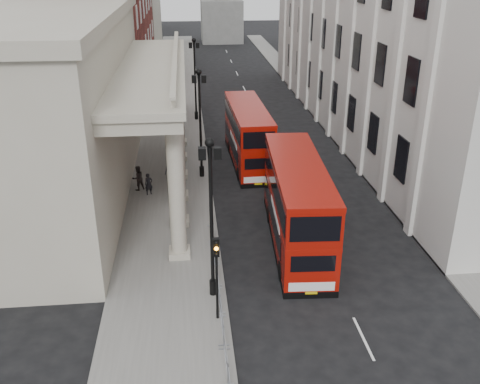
{
  "coord_description": "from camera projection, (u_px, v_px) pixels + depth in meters",
  "views": [
    {
      "loc": [
        -1.54,
        -18.81,
        15.89
      ],
      "look_at": [
        1.29,
        9.07,
        3.48
      ],
      "focal_mm": 40.0,
      "sensor_mm": 36.0,
      "label": 1
    }
  ],
  "objects": [
    {
      "name": "lamp_post_north",
      "position": [
        195.0,
        74.0,
        54.39
      ],
      "size": [
        1.05,
        0.44,
        8.32
      ],
      "color": "black",
      "rests_on": "sidewalk_west"
    },
    {
      "name": "pedestrian_c",
      "position": [
        170.0,
        171.0,
        40.5
      ],
      "size": [
        0.96,
        0.76,
        1.71
      ],
      "primitive_type": "imported",
      "rotation": [
        0.0,
        0.0,
        5.99
      ],
      "color": "black",
      "rests_on": "sidewalk_west"
    },
    {
      "name": "sidewalk_east",
      "position": [
        343.0,
        133.0,
        52.2
      ],
      "size": [
        3.0,
        140.0,
        0.12
      ],
      "primitive_type": "cube",
      "color": "slate",
      "rests_on": "ground"
    },
    {
      "name": "traffic_light",
      "position": [
        217.0,
        264.0,
        24.19
      ],
      "size": [
        0.28,
        0.33,
        4.3
      ],
      "color": "black",
      "rests_on": "sidewalk_west"
    },
    {
      "name": "sidewalk_west",
      "position": [
        173.0,
        138.0,
        50.68
      ],
      "size": [
        6.0,
        140.0,
        0.12
      ],
      "primitive_type": "cube",
      "color": "slate",
      "rests_on": "ground"
    },
    {
      "name": "ground",
      "position": [
        232.0,
        347.0,
        23.69
      ],
      "size": [
        260.0,
        260.0,
        0.0
      ],
      "primitive_type": "plane",
      "color": "black",
      "rests_on": "ground"
    },
    {
      "name": "bus_near",
      "position": [
        297.0,
        203.0,
        31.29
      ],
      "size": [
        3.51,
        11.87,
        5.06
      ],
      "rotation": [
        0.0,
        0.0,
        -0.06
      ],
      "color": "#970F06",
      "rests_on": "ground"
    },
    {
      "name": "bus_far",
      "position": [
        248.0,
        134.0,
        43.89
      ],
      "size": [
        2.98,
        11.13,
        4.77
      ],
      "rotation": [
        0.0,
        0.0,
        0.03
      ],
      "color": "#9B0F07",
      "rests_on": "ground"
    },
    {
      "name": "lamp_post_mid",
      "position": [
        200.0,
        117.0,
        39.84
      ],
      "size": [
        1.05,
        0.44,
        8.32
      ],
      "color": "black",
      "rests_on": "sidewalk_west"
    },
    {
      "name": "kerb",
      "position": [
        204.0,
        137.0,
        50.94
      ],
      "size": [
        0.2,
        140.0,
        0.14
      ],
      "primitive_type": "cube",
      "color": "slate",
      "rests_on": "ground"
    },
    {
      "name": "crowd_barriers",
      "position": [
        220.0,
        305.0,
        25.41
      ],
      "size": [
        0.5,
        18.75,
        1.1
      ],
      "color": "gray",
      "rests_on": "sidewalk_west"
    },
    {
      "name": "brick_building",
      "position": [
        105.0,
        2.0,
        61.93
      ],
      "size": [
        9.0,
        32.0,
        22.0
      ],
      "primitive_type": "cube",
      "color": "maroon",
      "rests_on": "ground"
    },
    {
      "name": "portico_building",
      "position": [
        56.0,
        113.0,
        36.66
      ],
      "size": [
        9.0,
        28.0,
        12.0
      ],
      "primitive_type": "cube",
      "color": "#A8A18D",
      "rests_on": "ground"
    },
    {
      "name": "pedestrian_b",
      "position": [
        138.0,
        178.0,
        38.95
      ],
      "size": [
        1.14,
        1.08,
        1.86
      ],
      "primitive_type": "imported",
      "rotation": [
        0.0,
        0.0,
        3.71
      ],
      "color": "#2A2321",
      "rests_on": "sidewalk_west"
    },
    {
      "name": "pedestrian_a",
      "position": [
        149.0,
        184.0,
        38.27
      ],
      "size": [
        0.67,
        0.56,
        1.58
      ],
      "primitive_type": "imported",
      "rotation": [
        0.0,
        0.0,
        0.38
      ],
      "color": "black",
      "rests_on": "sidewalk_west"
    },
    {
      "name": "lamp_post_south",
      "position": [
        211.0,
        209.0,
        25.28
      ],
      "size": [
        1.05,
        0.44,
        8.32
      ],
      "color": "black",
      "rests_on": "sidewalk_west"
    }
  ]
}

